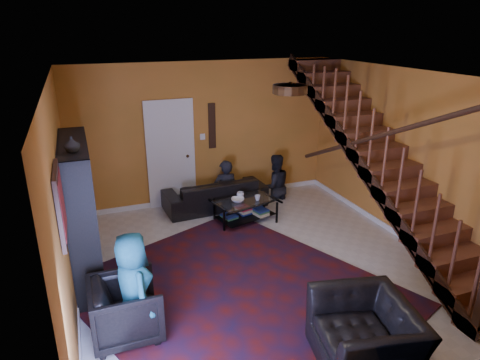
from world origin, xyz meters
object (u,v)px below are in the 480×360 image
(armchair_right, at_px, (365,335))
(coffee_table, at_px, (245,209))
(bookshelf, at_px, (82,215))
(armchair_left, at_px, (126,309))
(sofa, at_px, (215,193))

(armchair_right, distance_m, coffee_table, 3.75)
(armchair_right, bearing_deg, bookshelf, -125.57)
(bookshelf, xyz_separation_m, armchair_left, (0.35, -1.50, -0.61))
(bookshelf, distance_m, armchair_right, 3.94)
(bookshelf, relative_size, coffee_table, 1.66)
(armchair_right, xyz_separation_m, coffee_table, (0.13, 3.75, -0.12))
(bookshelf, height_order, sofa, bookshelf)
(bookshelf, bearing_deg, armchair_right, -47.10)
(armchair_right, height_order, coffee_table, armchair_right)
(sofa, bearing_deg, armchair_left, 53.66)
(armchair_left, xyz_separation_m, armchair_right, (2.29, -1.35, -0.00))
(sofa, bearing_deg, coffee_table, 108.66)
(bookshelf, height_order, coffee_table, bookshelf)
(bookshelf, xyz_separation_m, coffee_table, (2.78, 0.90, -0.73))
(armchair_left, height_order, armchair_right, armchair_left)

